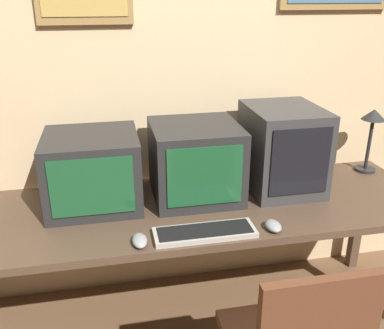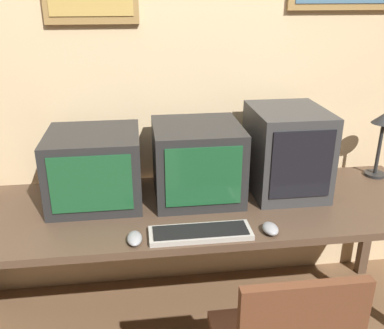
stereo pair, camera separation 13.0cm
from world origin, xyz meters
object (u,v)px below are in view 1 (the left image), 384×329
Objects in this scene: monitor_center at (195,161)px; keyboard_main at (204,232)px; monitor_right at (282,149)px; mouse_near_keyboard at (273,226)px; monitor_left at (93,170)px; mouse_far_corner at (140,240)px; desk_lamp at (372,126)px.

monitor_center is 0.98× the size of keyboard_main.
mouse_near_keyboard is (-0.20, -0.41, -0.20)m from monitor_right.
monitor_center reaches higher than monitor_left.
monitor_right is at bearing 27.81° from mouse_far_corner.
monitor_left is 0.63m from keyboard_main.
monitor_right is at bearing 0.57° from monitor_center.
monitor_right reaches higher than monitor_left.
monitor_right is 0.91m from mouse_far_corner.
monitor_right reaches higher than mouse_near_keyboard.
keyboard_main is at bearing 176.86° from mouse_near_keyboard.
monitor_right is 4.25× the size of mouse_near_keyboard.
desk_lamp reaches higher than mouse_near_keyboard.
monitor_center is 0.46m from monitor_right.
desk_lamp reaches higher than monitor_left.
monitor_right reaches higher than monitor_center.
mouse_near_keyboard is at bearing -3.14° from keyboard_main.
monitor_right reaches higher than desk_lamp.
mouse_far_corner is 1.48m from desk_lamp.
keyboard_main is at bearing -154.98° from desk_lamp.
mouse_near_keyboard is at bearing -146.06° from desk_lamp.
monitor_left is at bearing 179.74° from monitor_right.
monitor_right is 0.99× the size of keyboard_main.
monitor_left reaches higher than mouse_far_corner.
monitor_left is 3.95× the size of mouse_far_corner.
mouse_far_corner is at bearing 179.93° from mouse_near_keyboard.
desk_lamp is (1.04, 0.11, 0.09)m from monitor_center.
keyboard_main is 4.29× the size of mouse_near_keyboard.
monitor_left is 0.89m from mouse_near_keyboard.
desk_lamp is (0.77, 0.52, 0.25)m from mouse_near_keyboard.
mouse_far_corner is (-0.78, -0.41, -0.20)m from monitor_right.
keyboard_main is 3.95× the size of mouse_far_corner.
mouse_far_corner is at bearing -66.56° from monitor_left.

